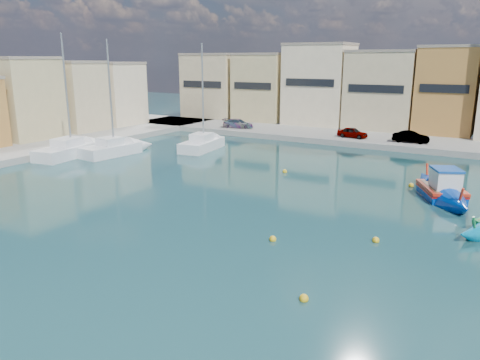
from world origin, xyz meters
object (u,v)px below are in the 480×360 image
Objects in this scene: yacht_north at (210,143)px; luzzu_blue_cabin at (441,192)px; yacht_midnorth at (125,148)px; yacht_mid at (83,148)px.

luzzu_blue_cabin is at bearing -17.51° from yacht_north.
yacht_north is (-23.46, 7.40, 0.05)m from luzzu_blue_cabin.
yacht_midnorth is at bearing 178.67° from luzzu_blue_cabin.
yacht_midnorth is 0.96× the size of yacht_mid.
yacht_midnorth is 4.03m from yacht_mid.
luzzu_blue_cabin is at bearing -1.33° from yacht_midnorth.
yacht_north is at bearing 45.84° from yacht_mid.
yacht_midnorth is (-5.37, -6.73, 0.01)m from yacht_north.
yacht_midnorth is (-28.83, 0.67, 0.06)m from luzzu_blue_cabin.
yacht_mid is at bearing -177.19° from luzzu_blue_cabin.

